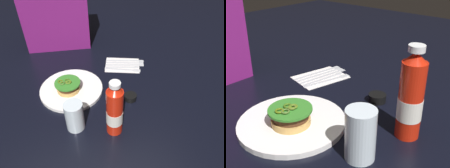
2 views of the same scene
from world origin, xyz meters
TOP-DOWN VIEW (x-y plane):
  - ground_plane at (0.00, 0.00)m, footprint 3.00×3.00m
  - dinner_plate at (-0.04, 0.09)m, footprint 0.29×0.29m
  - burger_sandwich at (-0.06, 0.08)m, footprint 0.11×0.11m
  - ketchup_bottle at (0.12, -0.16)m, footprint 0.06×0.06m
  - water_glass at (-0.03, -0.12)m, footprint 0.07×0.07m
  - condiment_cup at (0.21, -0.01)m, footprint 0.06×0.06m
  - napkin at (0.23, 0.26)m, footprint 0.21×0.17m
  - fork_utensil at (0.24, 0.21)m, footprint 0.19×0.07m
  - spoon_utensil at (0.25, 0.23)m, footprint 0.18×0.04m
  - butter_knife at (0.26, 0.25)m, footprint 0.21×0.05m
  - steak_knife at (0.26, 0.27)m, footprint 0.20×0.05m
  - table_knife at (0.26, 0.29)m, footprint 0.21×0.05m
  - diner_person at (-0.10, 0.55)m, footprint 0.36×0.19m

SIDE VIEW (x-z plane):
  - ground_plane at x=0.00m, z-range 0.00..0.00m
  - napkin at x=0.23m, z-range 0.00..0.00m
  - fork_utensil at x=0.24m, z-range 0.00..0.01m
  - spoon_utensil at x=0.25m, z-range 0.00..0.01m
  - butter_knife at x=0.26m, z-range 0.00..0.01m
  - steak_knife at x=0.26m, z-range 0.00..0.01m
  - table_knife at x=0.26m, z-range 0.00..0.01m
  - dinner_plate at x=-0.04m, z-range 0.00..0.01m
  - condiment_cup at x=0.21m, z-range 0.00..0.03m
  - burger_sandwich at x=-0.06m, z-range 0.01..0.06m
  - water_glass at x=-0.03m, z-range 0.00..0.12m
  - ketchup_bottle at x=0.12m, z-range -0.01..0.23m
  - diner_person at x=-0.10m, z-range -0.04..0.52m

